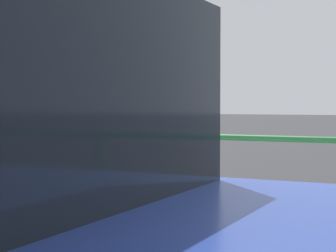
{
  "coord_description": "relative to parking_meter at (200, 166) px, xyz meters",
  "views": [
    {
      "loc": [
        1.44,
        -2.58,
        1.44
      ],
      "look_at": [
        0.03,
        0.25,
        1.32
      ],
      "focal_mm": 61.57,
      "sensor_mm": 36.0,
      "label": 1
    }
  ],
  "objects": [
    {
      "name": "pedestrian_at_meter",
      "position": [
        -0.67,
        0.09,
        0.03
      ],
      "size": [
        0.63,
        0.44,
        1.72
      ],
      "rotation": [
        0.0,
        0.0,
        -0.03
      ],
      "color": "slate",
      "rests_on": "sidewalk_curb"
    },
    {
      "name": "background_railing",
      "position": [
        -0.22,
        2.58,
        -0.24
      ],
      "size": [
        24.06,
        0.06,
        0.99
      ],
      "color": "#1E602D",
      "rests_on": "sidewalk_curb"
    },
    {
      "name": "parking_meter",
      "position": [
        0.0,
        0.0,
        0.0
      ],
      "size": [
        0.16,
        0.17,
        1.35
      ],
      "rotation": [
        0.0,
        0.0,
        3.19
      ],
      "color": "slate",
      "rests_on": "sidewalk_curb"
    }
  ]
}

